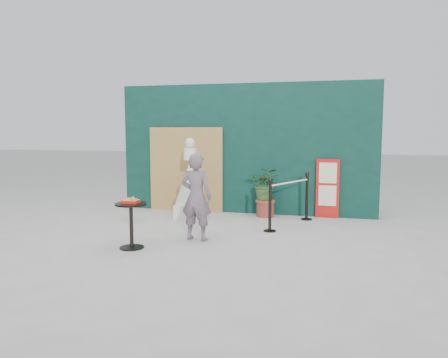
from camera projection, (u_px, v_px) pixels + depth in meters
ground at (206, 246)px, 7.33m from camera, size 60.00×60.00×0.00m
back_wall at (245, 149)px, 10.19m from camera, size 6.00×0.30×3.00m
bamboo_fence at (186, 169)px, 10.40m from camera, size 1.80×0.08×2.00m
woman at (196, 197)px, 7.64m from camera, size 0.59×0.42×1.54m
menu_board at (327, 189)px, 9.62m from camera, size 0.50×0.07×1.30m
statue at (190, 186)px, 9.50m from camera, size 0.69×0.69×1.77m
cafe_table at (131, 218)px, 7.13m from camera, size 0.52×0.52×0.75m
food_basket at (131, 201)px, 7.10m from camera, size 0.26×0.19×0.11m
planter at (265, 188)px, 9.74m from camera, size 0.65×0.56×1.11m
stanchion_barrier at (290, 201)px, 8.87m from camera, size 0.84×1.54×1.03m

